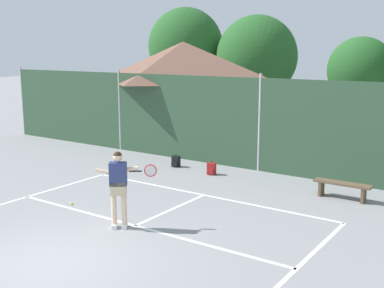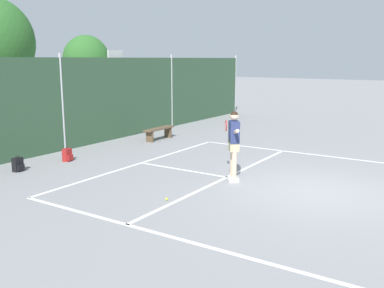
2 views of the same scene
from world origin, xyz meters
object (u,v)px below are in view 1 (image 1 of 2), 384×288
at_px(tennis_player, 119,183).
at_px(backpack_black, 176,162).
at_px(backpack_red, 211,169).
at_px(tennis_ball, 72,204).
at_px(courtside_bench, 342,187).

relative_size(tennis_player, backpack_black, 4.01).
bearing_deg(backpack_red, backpack_black, 173.27).
bearing_deg(tennis_ball, backpack_black, 92.60).
height_order(tennis_ball, backpack_red, backpack_red).
distance_m(backpack_black, backpack_red, 1.65).
height_order(tennis_ball, courtside_bench, courtside_bench).
height_order(backpack_red, courtside_bench, courtside_bench).
bearing_deg(backpack_red, tennis_ball, -105.97).
xyz_separation_m(tennis_player, backpack_red, (-0.86, 5.44, -0.92)).
relative_size(tennis_player, tennis_ball, 28.10).
relative_size(tennis_ball, courtside_bench, 0.04).
distance_m(tennis_player, courtside_bench, 6.42).
relative_size(tennis_ball, backpack_black, 0.14).
bearing_deg(tennis_player, tennis_ball, 167.23).
relative_size(tennis_player, courtside_bench, 1.16).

